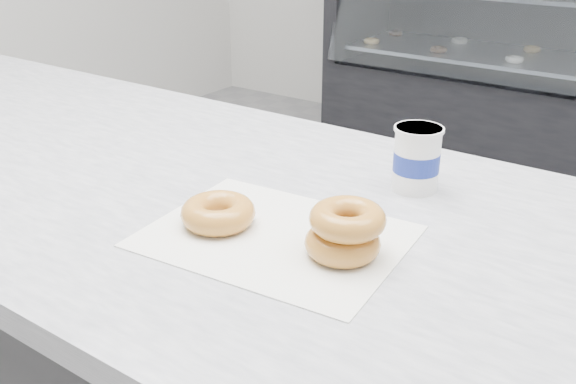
# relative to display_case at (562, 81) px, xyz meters

# --- Properties ---
(display_case) EXTENTS (2.40, 0.74, 1.25)m
(display_case) POSITION_rel_display_case_xyz_m (0.00, 0.00, 0.00)
(display_case) COLOR black
(display_case) RESTS_ON ground
(wax_paper) EXTENTS (0.36, 0.29, 0.00)m
(wax_paper) POSITION_rel_display_case_xyz_m (0.24, -2.79, 0.41)
(wax_paper) COLOR silver
(wax_paper) RESTS_ON counter
(donut_single) EXTENTS (0.14, 0.14, 0.04)m
(donut_single) POSITION_rel_display_case_xyz_m (0.16, -2.81, 0.43)
(donut_single) COLOR gold
(donut_single) RESTS_ON wax_paper
(donut_stack) EXTENTS (0.10, 0.10, 0.07)m
(donut_stack) POSITION_rel_display_case_xyz_m (0.35, -2.78, 0.44)
(donut_stack) COLOR gold
(donut_stack) RESTS_ON wax_paper
(coffee_cup) EXTENTS (0.09, 0.09, 0.10)m
(coffee_cup) POSITION_rel_display_case_xyz_m (0.33, -2.54, 0.46)
(coffee_cup) COLOR white
(coffee_cup) RESTS_ON counter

